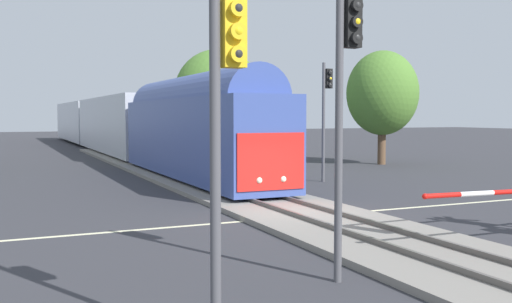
{
  "coord_description": "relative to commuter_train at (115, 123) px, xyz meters",
  "views": [
    {
      "loc": [
        -9.31,
        -17.0,
        3.42
      ],
      "look_at": [
        -0.13,
        3.52,
        2.0
      ],
      "focal_mm": 40.64,
      "sensor_mm": 36.0,
      "label": 1
    }
  ],
  "objects": [
    {
      "name": "commuter_train",
      "position": [
        0.0,
        0.0,
        0.0
      ],
      "size": [
        3.04,
        66.89,
        5.16
      ],
      "color": "#384C93",
      "rests_on": "railway_track"
    },
    {
      "name": "road_centre_stripe",
      "position": [
        -0.0,
        -33.74,
        -2.73
      ],
      "size": [
        44.0,
        0.2,
        0.01
      ],
      "color": "beige",
      "rests_on": "ground"
    },
    {
      "name": "traffic_signal_near_left",
      "position": [
        -6.32,
        -42.94,
        0.89
      ],
      "size": [
        0.53,
        0.38,
        5.4
      ],
      "color": "#4C4C51",
      "rests_on": "ground"
    },
    {
      "name": "maple_right_background",
      "position": [
        14.99,
        -17.76,
        2.18
      ],
      "size": [
        4.94,
        4.94,
        7.84
      ],
      "color": "brown",
      "rests_on": "ground"
    },
    {
      "name": "ground_plane",
      "position": [
        -0.0,
        -33.74,
        -2.73
      ],
      "size": [
        220.0,
        220.0,
        0.0
      ],
      "primitive_type": "plane",
      "color": "#333338"
    },
    {
      "name": "elm_centre_background",
      "position": [
        6.36,
        -8.54,
        2.34
      ],
      "size": [
        6.76,
        6.76,
        8.49
      ],
      "color": "brown",
      "rests_on": "ground"
    },
    {
      "name": "traffic_signal_far_side",
      "position": [
        6.03,
        -25.19,
        1.32
      ],
      "size": [
        0.53,
        0.38,
        6.07
      ],
      "color": "#4C4C51",
      "rests_on": "ground"
    },
    {
      "name": "traffic_signal_median",
      "position": [
        -2.88,
        -40.78,
        1.32
      ],
      "size": [
        0.53,
        0.38,
        6.07
      ],
      "color": "#4C4C51",
      "rests_on": "ground"
    },
    {
      "name": "railway_track",
      "position": [
        -0.0,
        -33.74,
        -2.64
      ],
      "size": [
        4.4,
        80.0,
        0.32
      ],
      "color": "gray",
      "rests_on": "ground"
    }
  ]
}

